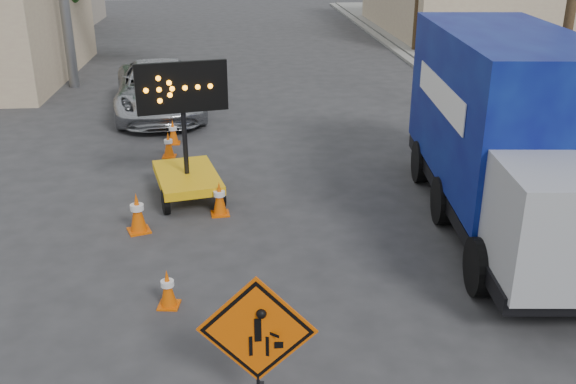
{
  "coord_description": "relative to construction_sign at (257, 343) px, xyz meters",
  "views": [
    {
      "loc": [
        -0.57,
        -6.13,
        5.44
      ],
      "look_at": [
        0.24,
        3.51,
        1.47
      ],
      "focal_mm": 40.0,
      "sensor_mm": 36.0,
      "label": 1
    }
  ],
  "objects": [
    {
      "name": "curb_right",
      "position": [
        7.6,
        14.9,
        -0.92
      ],
      "size": [
        0.4,
        60.0,
        0.12
      ],
      "primitive_type": "cube",
      "color": "gray",
      "rests_on": "ground"
    },
    {
      "name": "sidewalk_right",
      "position": [
        9.9,
        14.9,
        -0.91
      ],
      "size": [
        4.0,
        60.0,
        0.15
      ],
      "primitive_type": "cube",
      "color": "gray",
      "rests_on": "ground"
    },
    {
      "name": "construction_sign",
      "position": [
        0.0,
        0.0,
        0.0
      ],
      "size": [
        1.41,
        1.0,
        1.87
      ],
      "rotation": [
        0.0,
        0.0,
        -0.12
      ],
      "color": "black",
      "rests_on": "ground"
    },
    {
      "name": "arrow_board",
      "position": [
        -1.25,
        6.86,
        -0.32
      ],
      "size": [
        1.86,
        2.31,
        2.98
      ],
      "rotation": [
        0.0,
        0.0,
        0.22
      ],
      "color": "#EEB00D",
      "rests_on": "ground"
    },
    {
      "name": "pickup_truck",
      "position": [
        -2.53,
        13.9,
        -0.19
      ],
      "size": [
        3.32,
        6.01,
        1.59
      ],
      "primitive_type": "imported",
      "rotation": [
        0.0,
        0.0,
        0.12
      ],
      "color": "#B1B4B9",
      "rests_on": "ground"
    },
    {
      "name": "box_truck",
      "position": [
        4.93,
        4.98,
        0.68
      ],
      "size": [
        3.0,
        7.92,
        3.68
      ],
      "rotation": [
        0.0,
        0.0,
        -0.09
      ],
      "color": "black",
      "rests_on": "ground"
    },
    {
      "name": "cone_a",
      "position": [
        -1.3,
        2.47,
        -0.67
      ],
      "size": [
        0.36,
        0.36,
        0.63
      ],
      "rotation": [
        0.0,
        0.0,
        -0.13
      ],
      "color": "#DF5304",
      "rests_on": "ground"
    },
    {
      "name": "cone_b",
      "position": [
        -2.11,
        5.21,
        -0.58
      ],
      "size": [
        0.52,
        0.52,
        0.8
      ],
      "rotation": [
        0.0,
        0.0,
        0.34
      ],
      "color": "#DF5304",
      "rests_on": "ground"
    },
    {
      "name": "cone_c",
      "position": [
        -0.55,
        5.89,
        -0.62
      ],
      "size": [
        0.4,
        0.4,
        0.72
      ],
      "rotation": [
        0.0,
        0.0,
        0.11
      ],
      "color": "#DF5304",
      "rests_on": "ground"
    },
    {
      "name": "cone_d",
      "position": [
        -1.9,
        9.6,
        -0.65
      ],
      "size": [
        0.35,
        0.35,
        0.67
      ],
      "rotation": [
        0.0,
        0.0,
        -0.04
      ],
      "color": "#DF5304",
      "rests_on": "ground"
    },
    {
      "name": "cone_e",
      "position": [
        -1.88,
        10.72,
        -0.65
      ],
      "size": [
        0.35,
        0.35,
        0.68
      ],
      "rotation": [
        0.0,
        0.0,
        0.03
      ],
      "color": "#DF5304",
      "rests_on": "ground"
    }
  ]
}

